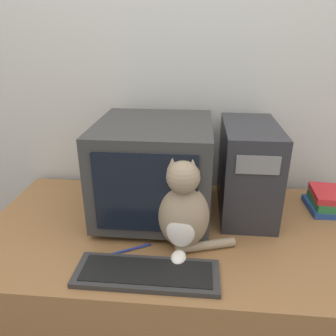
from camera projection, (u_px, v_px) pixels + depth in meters
wall_back at (188, 76)px, 1.53m from camera, size 7.00×0.05×2.50m
desk at (179, 296)px, 1.45m from camera, size 1.57×0.80×0.72m
crt_monitor at (154, 169)px, 1.34m from camera, size 0.45×0.47×0.40m
computer_tower at (248, 169)px, 1.37m from camera, size 0.22×0.41×0.38m
keyboard at (147, 273)px, 1.05m from camera, size 0.47×0.16×0.02m
cat at (184, 211)px, 1.15m from camera, size 0.29×0.25×0.35m
book_stack at (328, 201)px, 1.43m from camera, size 0.16×0.19×0.09m
pen at (132, 249)px, 1.18m from camera, size 0.13×0.08×0.01m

